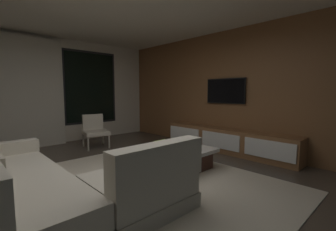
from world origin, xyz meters
TOP-DOWN VIEW (x-y plane):
  - floor at (0.00, 0.00)m, footprint 9.20×9.20m
  - back_wall_with_window at (-0.06, 3.62)m, footprint 6.60×0.30m
  - media_wall at (3.06, 0.00)m, footprint 0.12×7.80m
  - area_rug at (0.35, -0.10)m, footprint 3.20×3.80m
  - sectional_couch at (-0.85, -0.05)m, footprint 1.98×2.50m
  - coffee_table at (1.14, 0.12)m, footprint 1.16×1.16m
  - book_stack_on_coffee_table at (1.01, 0.20)m, footprint 0.30×0.22m
  - accent_chair_near_window at (0.89, 2.55)m, footprint 0.64×0.65m
  - media_console at (2.77, 0.05)m, footprint 0.46×3.10m
  - mounted_tv at (2.95, 0.25)m, footprint 0.05×0.98m

SIDE VIEW (x-z plane):
  - floor at x=0.00m, z-range 0.00..0.00m
  - area_rug at x=0.35m, z-range 0.00..0.01m
  - coffee_table at x=1.14m, z-range 0.01..0.37m
  - media_console at x=2.77m, z-range -0.01..0.51m
  - sectional_couch at x=-0.85m, z-range -0.12..0.70m
  - book_stack_on_coffee_table at x=1.01m, z-range 0.36..0.49m
  - accent_chair_near_window at x=0.89m, z-range 0.04..0.82m
  - back_wall_with_window at x=-0.06m, z-range -0.01..2.69m
  - media_wall at x=3.06m, z-range 0.00..2.70m
  - mounted_tv at x=2.95m, z-range 1.07..1.63m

